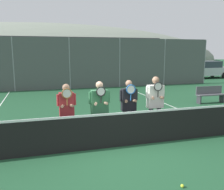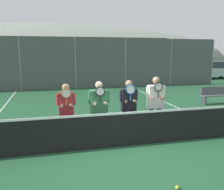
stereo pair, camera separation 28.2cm
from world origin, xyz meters
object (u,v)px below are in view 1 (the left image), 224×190
(tennis_ball_on_court, at_px, (182,186))
(player_center_right, at_px, (129,105))
(player_rightmost, at_px, (155,101))
(bench_courtside, at_px, (210,94))
(car_right_of_center, at_px, (159,70))
(car_left_of_center, at_px, (42,74))
(player_center_left, at_px, (100,107))
(car_far_right, at_px, (206,69))
(car_center, at_px, (104,72))
(player_leftmost, at_px, (67,110))

(tennis_ball_on_court, bearing_deg, player_center_right, 90.60)
(player_rightmost, relative_size, bench_courtside, 1.22)
(player_center_right, distance_m, tennis_ball_on_court, 3.13)
(car_right_of_center, bearing_deg, player_center_right, -120.37)
(tennis_ball_on_court, bearing_deg, car_left_of_center, 98.04)
(player_center_left, height_order, car_left_of_center, player_center_left)
(bench_courtside, bearing_deg, player_center_left, -150.20)
(player_rightmost, height_order, tennis_ball_on_court, player_rightmost)
(car_left_of_center, distance_m, tennis_ball_on_court, 16.73)
(player_rightmost, relative_size, car_far_right, 0.40)
(car_center, xyz_separation_m, tennis_ball_on_court, (-2.76, -16.64, -0.84))
(player_leftmost, relative_size, player_center_right, 0.98)
(car_center, bearing_deg, bench_courtside, -73.15)
(player_center_right, height_order, player_rightmost, player_rightmost)
(car_left_of_center, relative_size, tennis_ball_on_court, 67.87)
(car_left_of_center, xyz_separation_m, tennis_ball_on_court, (2.34, -16.55, -0.83))
(player_leftmost, bearing_deg, car_right_of_center, 54.19)
(car_center, xyz_separation_m, car_far_right, (10.31, 0.24, -0.02))
(player_center_left, bearing_deg, player_leftmost, 173.96)
(car_far_right, bearing_deg, player_leftmost, -137.00)
(car_center, xyz_separation_m, car_right_of_center, (5.12, -0.18, 0.02))
(player_center_right, xyz_separation_m, car_left_of_center, (-2.31, 13.58, -0.17))
(car_right_of_center, bearing_deg, car_left_of_center, 179.48)
(player_center_right, distance_m, car_left_of_center, 13.78)
(car_left_of_center, distance_m, car_far_right, 15.40)
(player_leftmost, height_order, bench_courtside, player_leftmost)
(car_left_of_center, bearing_deg, player_rightmost, -76.91)
(car_center, height_order, bench_courtside, car_center)
(player_center_right, distance_m, car_right_of_center, 15.63)
(car_left_of_center, relative_size, bench_courtside, 3.03)
(player_center_left, height_order, player_rightmost, player_rightmost)
(car_right_of_center, distance_m, tennis_ball_on_court, 18.26)
(car_left_of_center, height_order, tennis_ball_on_court, car_left_of_center)
(bench_courtside, distance_m, tennis_ball_on_court, 8.85)
(player_center_left, distance_m, car_left_of_center, 13.77)
(player_leftmost, xyz_separation_m, tennis_ball_on_court, (1.87, -2.95, -0.98))
(player_leftmost, xyz_separation_m, bench_courtside, (7.64, 3.75, -0.56))
(player_leftmost, xyz_separation_m, car_right_of_center, (9.75, 13.51, -0.11))
(player_leftmost, relative_size, bench_courtside, 1.14)
(player_center_right, relative_size, car_left_of_center, 0.38)
(player_leftmost, bearing_deg, bench_courtside, 26.15)
(player_leftmost, distance_m, bench_courtside, 8.53)
(player_rightmost, height_order, bench_courtside, player_rightmost)
(player_center_left, xyz_separation_m, car_far_right, (14.02, 14.02, -0.20))
(player_center_right, xyz_separation_m, car_right_of_center, (7.90, 13.49, -0.14))
(car_left_of_center, bearing_deg, player_center_right, -80.37)
(car_right_of_center, distance_m, car_far_right, 5.21)
(player_center_right, distance_m, car_center, 13.95)
(car_left_of_center, height_order, bench_courtside, car_left_of_center)
(car_left_of_center, bearing_deg, bench_courtside, -50.56)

